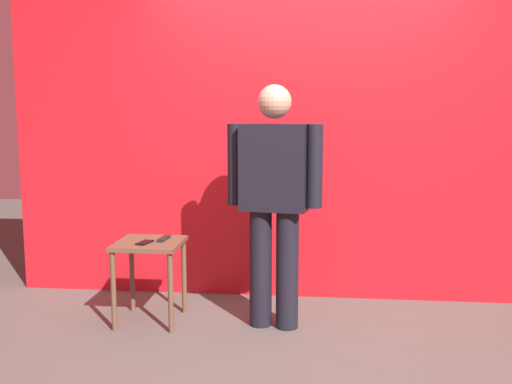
# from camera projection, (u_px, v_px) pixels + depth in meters

# --- Properties ---
(ground_plane) EXTENTS (12.00, 12.00, 0.00)m
(ground_plane) POSITION_uv_depth(u_px,v_px,m) (295.00, 359.00, 3.44)
(ground_plane) COLOR #59544F
(back_wall_red) EXTENTS (4.69, 0.12, 3.27)m
(back_wall_red) POSITION_uv_depth(u_px,v_px,m) (302.00, 95.00, 4.45)
(back_wall_red) COLOR red
(back_wall_red) RESTS_ON ground_plane
(standing_person) EXTENTS (0.67, 0.29, 1.68)m
(standing_person) POSITION_uv_depth(u_px,v_px,m) (274.00, 194.00, 3.85)
(standing_person) COLOR black
(standing_person) RESTS_ON ground_plane
(side_table) EXTENTS (0.46, 0.46, 0.59)m
(side_table) POSITION_uv_depth(u_px,v_px,m) (150.00, 256.00, 4.01)
(side_table) COLOR brown
(side_table) RESTS_ON ground_plane
(cell_phone) EXTENTS (0.10, 0.16, 0.01)m
(cell_phone) POSITION_uv_depth(u_px,v_px,m) (145.00, 242.00, 3.93)
(cell_phone) COLOR black
(cell_phone) RESTS_ON side_table
(tv_remote) EXTENTS (0.06, 0.17, 0.02)m
(tv_remote) POSITION_uv_depth(u_px,v_px,m) (164.00, 239.00, 4.04)
(tv_remote) COLOR black
(tv_remote) RESTS_ON side_table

